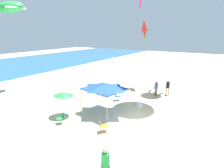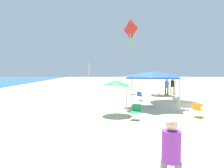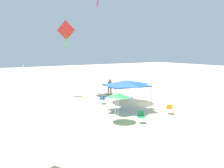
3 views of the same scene
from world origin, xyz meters
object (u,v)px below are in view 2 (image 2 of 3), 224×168
(folding_chair_left_of_tent, at_px, (198,109))
(person_watching_sky, at_px, (171,151))
(beach_umbrella, at_px, (117,83))
(folding_chair_right_of_tent, at_px, (136,111))
(person_kite_handler, at_px, (167,85))
(person_far_stroller, at_px, (173,85))
(folding_chair_facing_ocean, at_px, (140,95))
(kite_diamond_red, at_px, (131,30))
(banner_flag, at_px, (89,74))
(canopy_tent, at_px, (153,75))
(cooler_box, at_px, (177,99))

(folding_chair_left_of_tent, bearing_deg, person_watching_sky, 108.83)
(beach_umbrella, xyz_separation_m, folding_chair_right_of_tent, (-1.42, -1.03, -1.45))
(beach_umbrella, xyz_separation_m, person_kite_handler, (9.24, -5.32, -0.86))
(beach_umbrella, distance_m, person_kite_handler, 10.69)
(person_watching_sky, bearing_deg, folding_chair_left_of_tent, -84.88)
(person_watching_sky, relative_size, person_far_stroller, 0.97)
(person_far_stroller, bearing_deg, beach_umbrella, -104.16)
(folding_chair_facing_ocean, relative_size, person_far_stroller, 0.46)
(person_far_stroller, relative_size, kite_diamond_red, 0.53)
(folding_chair_facing_ocean, height_order, person_kite_handler, person_kite_handler)
(banner_flag, bearing_deg, person_kite_handler, -116.60)
(canopy_tent, xyz_separation_m, beach_umbrella, (-2.53, 2.66, -0.42))
(folding_chair_right_of_tent, xyz_separation_m, person_kite_handler, (10.66, -4.29, 0.59))
(canopy_tent, bearing_deg, person_far_stroller, -24.28)
(beach_umbrella, relative_size, person_kite_handler, 1.22)
(beach_umbrella, height_order, person_kite_handler, beach_umbrella)
(canopy_tent, relative_size, folding_chair_right_of_tent, 4.92)
(folding_chair_left_of_tent, height_order, cooler_box, folding_chair_left_of_tent)
(canopy_tent, xyz_separation_m, person_far_stroller, (8.05, -3.63, -1.30))
(folding_chair_left_of_tent, height_order, folding_chair_facing_ocean, same)
(beach_umbrella, bearing_deg, banner_flag, 13.59)
(person_watching_sky, bearing_deg, canopy_tent, -68.39)
(banner_flag, bearing_deg, kite_diamond_red, -91.32)
(folding_chair_right_of_tent, bearing_deg, folding_chair_left_of_tent, 37.04)
(canopy_tent, distance_m, person_far_stroller, 8.93)
(folding_chair_left_of_tent, bearing_deg, folding_chair_right_of_tent, 53.31)
(beach_umbrella, height_order, kite_diamond_red, kite_diamond_red)
(canopy_tent, relative_size, person_far_stroller, 2.26)
(beach_umbrella, bearing_deg, canopy_tent, -46.35)
(beach_umbrella, relative_size, folding_chair_facing_ocean, 2.70)
(folding_chair_right_of_tent, distance_m, person_kite_handler, 11.51)
(folding_chair_left_of_tent, bearing_deg, folding_chair_facing_ocean, -25.00)
(beach_umbrella, bearing_deg, person_far_stroller, -30.71)
(canopy_tent, xyz_separation_m, kite_diamond_red, (10.89, 0.80, 5.15))
(person_kite_handler, bearing_deg, canopy_tent, -54.44)
(folding_chair_left_of_tent, relative_size, kite_diamond_red, 0.24)
(canopy_tent, relative_size, folding_chair_left_of_tent, 4.92)
(canopy_tent, height_order, folding_chair_facing_ocean, canopy_tent)
(beach_umbrella, distance_m, folding_chair_right_of_tent, 2.28)
(banner_flag, bearing_deg, folding_chair_right_of_tent, -163.97)
(beach_umbrella, height_order, folding_chair_left_of_tent, beach_umbrella)
(cooler_box, xyz_separation_m, person_watching_sky, (-13.72, 4.09, 0.81))
(cooler_box, distance_m, banner_flag, 12.15)
(beach_umbrella, xyz_separation_m, person_far_stroller, (10.58, -6.29, -0.88))
(beach_umbrella, height_order, cooler_box, beach_umbrella)
(cooler_box, bearing_deg, person_watching_sky, 163.39)
(folding_chair_facing_ocean, bearing_deg, person_far_stroller, -87.66)
(banner_flag, xyz_separation_m, kite_diamond_red, (-0.12, -5.13, 5.29))
(person_far_stroller, xyz_separation_m, kite_diamond_red, (2.84, 4.43, 6.45))
(cooler_box, xyz_separation_m, banner_flag, (8.55, 8.40, 2.00))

